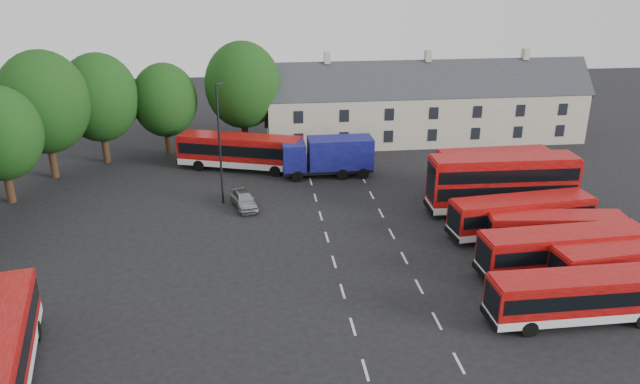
{
  "coord_description": "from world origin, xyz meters",
  "views": [
    {
      "loc": [
        -5.4,
        -36.18,
        20.42
      ],
      "look_at": [
        -0.09,
        9.75,
        2.2
      ],
      "focal_mm": 35.0,
      "sensor_mm": 36.0,
      "label": 1
    }
  ],
  "objects_px": {
    "bus_row_a": "(581,294)",
    "box_truck": "(329,155)",
    "bus_dd_south": "(502,181)",
    "lamppost": "(220,141)",
    "silver_car": "(244,200)"
  },
  "relations": [
    {
      "from": "box_truck",
      "to": "lamppost",
      "type": "distance_m",
      "value": 11.85
    },
    {
      "from": "bus_row_a",
      "to": "bus_dd_south",
      "type": "xyz_separation_m",
      "value": [
        1.63,
        15.98,
        0.96
      ]
    },
    {
      "from": "box_truck",
      "to": "silver_car",
      "type": "xyz_separation_m",
      "value": [
        -8.04,
        -6.9,
        -1.38
      ]
    },
    {
      "from": "box_truck",
      "to": "silver_car",
      "type": "relative_size",
      "value": 2.03
    },
    {
      "from": "bus_dd_south",
      "to": "silver_car",
      "type": "height_order",
      "value": "bus_dd_south"
    },
    {
      "from": "lamppost",
      "to": "silver_car",
      "type": "bearing_deg",
      "value": -33.92
    },
    {
      "from": "bus_row_a",
      "to": "box_truck",
      "type": "height_order",
      "value": "box_truck"
    },
    {
      "from": "bus_row_a",
      "to": "box_truck",
      "type": "bearing_deg",
      "value": 112.36
    },
    {
      "from": "bus_row_a",
      "to": "bus_dd_south",
      "type": "height_order",
      "value": "bus_dd_south"
    },
    {
      "from": "silver_car",
      "to": "lamppost",
      "type": "xyz_separation_m",
      "value": [
        -1.78,
        1.2,
        4.78
      ]
    },
    {
      "from": "silver_car",
      "to": "lamppost",
      "type": "distance_m",
      "value": 5.24
    },
    {
      "from": "bus_dd_south",
      "to": "lamppost",
      "type": "xyz_separation_m",
      "value": [
        -22.66,
        4.64,
        2.72
      ]
    },
    {
      "from": "bus_row_a",
      "to": "silver_car",
      "type": "relative_size",
      "value": 2.55
    },
    {
      "from": "bus_row_a",
      "to": "bus_dd_south",
      "type": "relative_size",
      "value": 0.9
    },
    {
      "from": "box_truck",
      "to": "silver_car",
      "type": "height_order",
      "value": "box_truck"
    }
  ]
}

